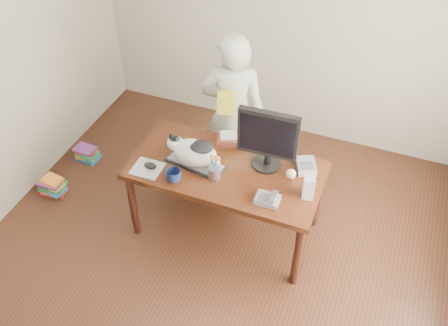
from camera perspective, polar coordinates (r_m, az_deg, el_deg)
room at (r=3.31m, az=-3.48°, el=0.41°), size 4.50×4.50×4.50m
desk at (r=4.27m, az=0.63°, el=-1.37°), size 1.60×0.80×0.75m
keyboard at (r=4.15m, az=-3.27°, el=-0.05°), size 0.52×0.26×0.03m
cat at (r=4.07m, az=-3.54°, el=1.31°), size 0.49×0.29×0.28m
monitor at (r=3.94m, az=5.03°, el=2.95°), size 0.49×0.25×0.55m
pen_cup at (r=3.99m, az=-1.13°, el=-0.98°), size 0.12×0.12×0.25m
mousepad at (r=4.16m, az=-8.76°, el=-0.61°), size 0.25×0.22×0.01m
mouse at (r=4.15m, az=-8.42°, el=-0.28°), size 0.11×0.07×0.04m
coffee_mug at (r=4.00m, az=-5.79°, el=-1.45°), size 0.17×0.17×0.10m
phone at (r=3.84m, az=5.05°, el=-4.12°), size 0.18×0.15×0.08m
speaker at (r=3.88m, az=9.65°, el=-2.74°), size 0.11×0.11×0.20m
baseball at (r=4.04m, az=7.66°, el=-1.26°), size 0.08×0.08×0.08m
book_stack at (r=4.34m, az=0.68°, el=2.77°), size 0.27×0.23×0.08m
calculator at (r=4.15m, az=9.36°, el=-0.32°), size 0.22×0.25×0.06m
person at (r=4.59m, az=0.99°, el=5.65°), size 0.68×0.53×1.62m
held_book at (r=4.32m, az=0.23°, el=6.92°), size 0.17×0.13×0.21m
book_pile_a at (r=5.19m, az=-18.97°, el=-2.49°), size 0.27×0.22×0.18m
book_pile_b at (r=5.48m, az=-15.41°, el=1.06°), size 0.26×0.20×0.15m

